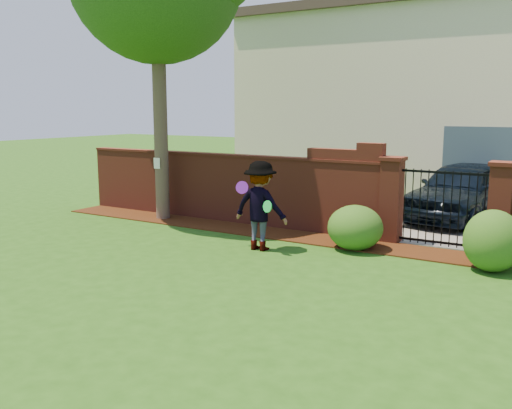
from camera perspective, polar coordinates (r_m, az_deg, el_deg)
The scene contains 15 objects.
ground at distance 10.32m, azimuth -6.54°, elevation -6.66°, with size 80.00×80.00×0.01m, color #224F13.
mulch_bed at distance 13.49m, azimuth -1.05°, elevation -2.58°, with size 11.10×1.08×0.03m, color #321709.
brick_wall at distance 14.45m, azimuth -3.21°, elevation 1.90°, with size 8.70×0.31×2.16m.
pillar_left at distance 12.52m, azimuth 13.68°, elevation 0.55°, with size 0.50×0.50×1.88m.
pillar_right at distance 12.05m, azimuth 23.68°, elevation -0.36°, with size 0.50×0.50×1.88m.
iron_gate at distance 12.25m, azimuth 18.56°, elevation -0.37°, with size 1.78×0.03×1.60m.
driveway at distance 16.27m, azimuth 21.55°, elevation -1.17°, with size 3.20×8.00×0.01m, color gray.
house at distance 20.44m, azimuth 17.10°, elevation 10.09°, with size 12.40×6.40×6.30m.
car at distance 15.41m, azimuth 20.00°, elevation 1.26°, with size 1.83×4.56×1.55m, color black.
paper_notice at distance 14.74m, azimuth -10.10°, elevation 4.17°, with size 0.20×0.01×0.28m, color white.
shrub_left at distance 11.74m, azimuth 10.10°, elevation -2.34°, with size 1.15×1.15×0.94m, color #205519.
shrub_middle at distance 10.87m, azimuth 23.04°, elevation -3.44°, with size 1.03×1.03×1.13m, color #205519.
man at distance 11.47m, azimuth 0.33°, elevation -0.15°, with size 1.20×0.69×1.85m, color gray.
frisbee_purple at distance 11.36m, azimuth -1.43°, elevation 1.75°, with size 0.26×0.26×0.02m, color purple.
frisbee_green at distance 11.10m, azimuth 1.17°, elevation -0.21°, with size 0.24×0.24×0.02m, color green.
Camera 1 is at (6.10, -7.80, 2.91)m, focal length 39.15 mm.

